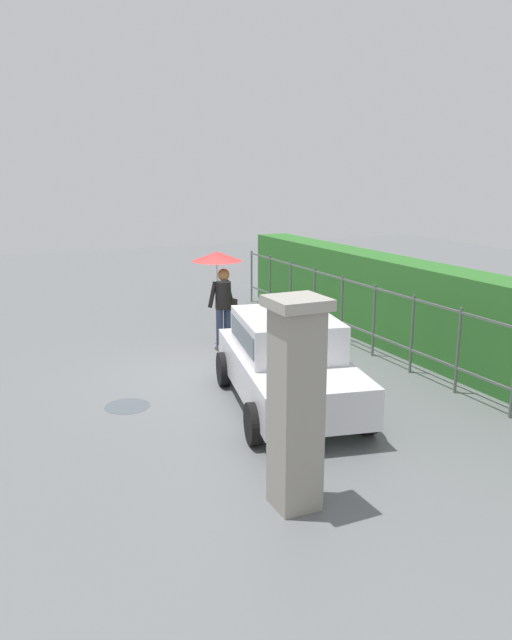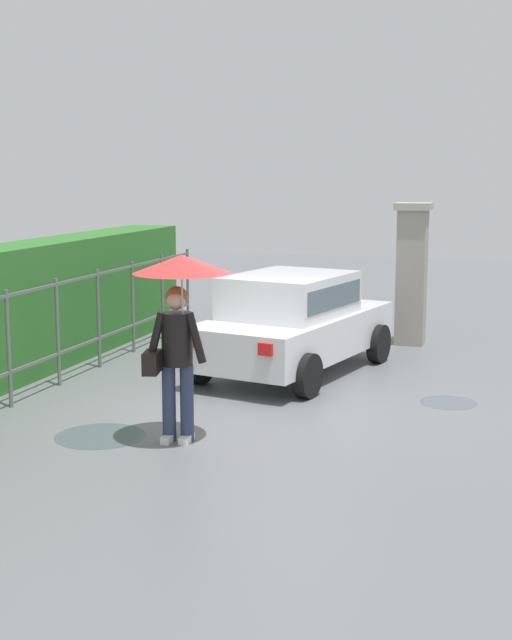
% 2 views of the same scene
% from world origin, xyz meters
% --- Properties ---
extents(ground_plane, '(40.00, 40.00, 0.00)m').
position_xyz_m(ground_plane, '(0.00, 0.00, 0.00)').
color(ground_plane, slate).
extents(car, '(3.97, 2.47, 1.48)m').
position_xyz_m(car, '(1.96, 0.34, 0.80)').
color(car, silver).
rests_on(car, ground).
extents(pedestrian, '(1.05, 1.05, 2.08)m').
position_xyz_m(pedestrian, '(-1.68, 0.62, 1.57)').
color(pedestrian, '#2D3856').
rests_on(pedestrian, ground).
extents(gate_pillar, '(0.60, 0.60, 2.42)m').
position_xyz_m(gate_pillar, '(4.74, -1.02, 1.24)').
color(gate_pillar, gray).
rests_on(gate_pillar, ground).
extents(fence_section, '(10.94, 0.05, 1.50)m').
position_xyz_m(fence_section, '(-0.35, 3.23, 0.83)').
color(fence_section, '#59605B').
rests_on(fence_section, ground).
extents(puddle_near, '(0.73, 0.73, 0.00)m').
position_xyz_m(puddle_near, '(0.93, -2.04, 0.00)').
color(puddle_near, '#4C545B').
rests_on(puddle_near, ground).
extents(puddle_far, '(1.03, 1.03, 0.00)m').
position_xyz_m(puddle_far, '(-1.74, 1.58, 0.00)').
color(puddle_far, '#4C545B').
rests_on(puddle_far, ground).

